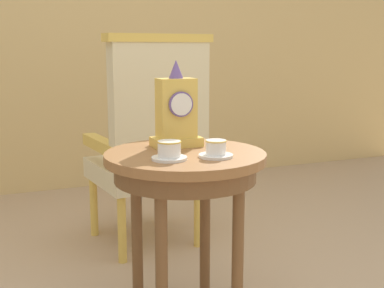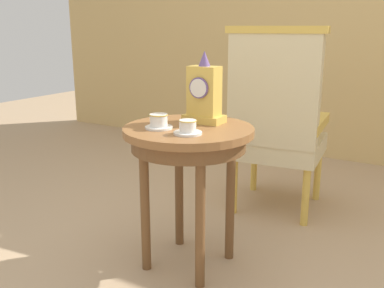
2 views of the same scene
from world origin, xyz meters
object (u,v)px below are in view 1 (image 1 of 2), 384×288
(teacup_left, at_px, (169,151))
(armchair, at_px, (151,140))
(mantel_clock, at_px, (176,112))
(side_table, at_px, (185,176))
(teacup_right, at_px, (216,150))

(teacup_left, bearing_deg, armchair, 75.95)
(teacup_left, relative_size, mantel_clock, 0.37)
(side_table, height_order, mantel_clock, mantel_clock)
(side_table, distance_m, teacup_left, 0.18)
(mantel_clock, bearing_deg, teacup_right, -76.71)
(armchair, bearing_deg, teacup_left, -104.05)
(mantel_clock, bearing_deg, teacup_left, -116.79)
(teacup_left, bearing_deg, teacup_right, -8.13)
(teacup_right, relative_size, armchair, 0.11)
(teacup_left, xyz_separation_m, armchair, (0.23, 0.91, -0.13))
(side_table, relative_size, teacup_right, 5.64)
(side_table, xyz_separation_m, mantel_clock, (0.01, 0.12, 0.23))
(teacup_left, relative_size, teacup_right, 1.02)
(teacup_left, height_order, teacup_right, teacup_left)
(mantel_clock, bearing_deg, side_table, -95.75)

